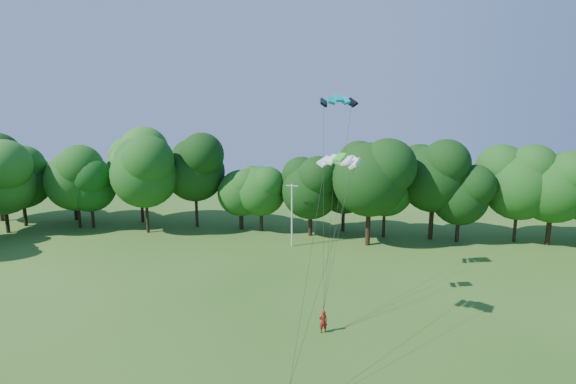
# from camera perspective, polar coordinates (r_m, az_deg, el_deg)

# --- Properties ---
(utility_pole) EXTENTS (1.46, 0.27, 7.30)m
(utility_pole) POSITION_cam_1_polar(r_m,az_deg,el_deg) (51.38, 0.49, -2.86)
(utility_pole) COLOR silver
(utility_pole) RESTS_ON ground
(kite_flyer_left) EXTENTS (0.72, 0.60, 1.68)m
(kite_flyer_left) POSITION_cam_1_polar(r_m,az_deg,el_deg) (33.35, 4.48, -16.07)
(kite_flyer_left) COLOR maroon
(kite_flyer_left) RESTS_ON ground
(kite_teal) EXTENTS (3.29, 2.20, 0.68)m
(kite_teal) POSITION_cam_1_polar(r_m,az_deg,el_deg) (38.83, 6.34, 11.77)
(kite_teal) COLOR #058999
(kite_teal) RESTS_ON ground
(kite_green) EXTENTS (2.92, 2.09, 0.52)m
(kite_green) POSITION_cam_1_polar(r_m,az_deg,el_deg) (29.48, 6.57, 4.37)
(kite_green) COLOR #2ED820
(kite_green) RESTS_ON ground
(kite_pink) EXTENTS (2.19, 1.55, 0.41)m
(kite_pink) POSITION_cam_1_polar(r_m,az_deg,el_deg) (34.22, 7.12, 4.43)
(kite_pink) COLOR #CD3982
(kite_pink) RESTS_ON ground
(tree_back_west) EXTENTS (7.20, 7.20, 10.47)m
(tree_back_west) POSITION_cam_1_polar(r_m,az_deg,el_deg) (64.19, -23.88, 1.46)
(tree_back_west) COLOR #2F2313
(tree_back_west) RESTS_ON ground
(tree_back_center) EXTENTS (9.34, 9.34, 13.59)m
(tree_back_center) POSITION_cam_1_polar(r_m,az_deg,el_deg) (51.75, 10.35, 2.37)
(tree_back_center) COLOR black
(tree_back_center) RESTS_ON ground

